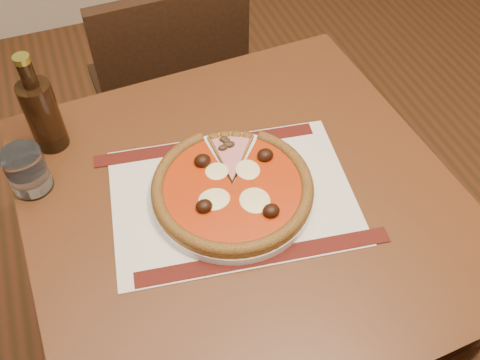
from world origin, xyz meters
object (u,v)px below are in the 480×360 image
water_glass (27,171)px  bottle (42,112)px  table (243,228)px  chair_far (170,89)px  plate (233,193)px  pizza (232,186)px

water_glass → bottle: 0.12m
table → water_glass: water_glass is taller
chair_far → bottle: (-0.33, -0.38, 0.34)m
chair_far → water_glass: (-0.38, -0.48, 0.30)m
table → chair_far: (0.01, 0.65, -0.16)m
table → plate: plate is taller
chair_far → bottle: size_ratio=3.93×
table → bottle: (-0.32, 0.27, 0.19)m
table → water_glass: 0.43m
chair_far → pizza: bearing=85.5°
chair_far → plate: (-0.03, -0.64, 0.27)m
plate → bottle: bottle is taller
chair_far → bottle: bearing=47.5°
chair_far → plate: 0.70m
water_glass → bottle: size_ratio=0.42×
plate → table: bearing=-27.4°
chair_far → pizza: 0.70m
water_glass → table: bearing=-24.5°
table → bottle: bearing=139.5°
plate → pizza: (0.00, 0.00, 0.02)m
plate → water_glass: water_glass is taller
plate → chair_far: bearing=87.3°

